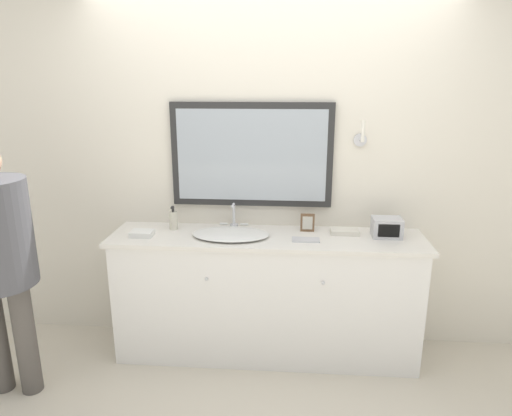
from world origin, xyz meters
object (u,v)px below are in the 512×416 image
sink_basin (231,233)px  appliance_box (387,227)px  soap_bottle (173,220)px  picture_frame (307,223)px

sink_basin → appliance_box: 1.07m
soap_bottle → appliance_box: 1.49m
sink_basin → soap_bottle: (-0.43, 0.12, 0.05)m
appliance_box → picture_frame: (-0.54, 0.07, -0.00)m
sink_basin → picture_frame: sink_basin is taller
sink_basin → picture_frame: 0.55m
soap_bottle → picture_frame: (0.96, 0.02, -0.00)m
soap_bottle → appliance_box: (1.49, -0.05, -0.00)m
sink_basin → picture_frame: size_ratio=4.03×
sink_basin → appliance_box: size_ratio=2.66×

